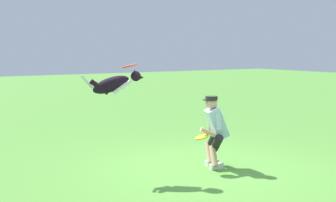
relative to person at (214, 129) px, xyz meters
name	(u,v)px	position (x,y,z in m)	size (l,w,h in m)	color
ground_plane	(203,171)	(0.30, 0.09, -0.70)	(60.00, 60.00, 0.00)	#56963A
person	(214,129)	(0.00, 0.00, 0.00)	(0.68, 0.65, 1.29)	silver
dog	(114,84)	(1.73, -0.51, 0.85)	(0.97, 0.54, 0.46)	black
frisbee_flying	(129,66)	(1.47, -0.44, 1.15)	(0.26, 0.26, 0.02)	#E24623
frisbee_held	(202,137)	(0.37, 0.11, -0.09)	(0.24, 0.24, 0.02)	yellow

